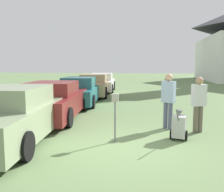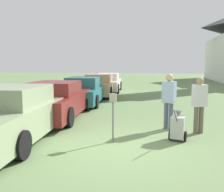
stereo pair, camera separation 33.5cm
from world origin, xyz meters
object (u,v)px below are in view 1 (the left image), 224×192
object	(u,v)px
parked_car_maroon	(54,101)
parked_car_teal	(80,91)
parked_car_sage	(14,115)
equipment_cart	(179,126)
parking_meter	(115,108)
person_worker	(168,98)
parked_car_white	(102,83)
person_supervisor	(199,101)
parked_car_tan	(94,86)

from	to	relation	value
parked_car_maroon	parked_car_teal	distance (m)	3.79
parked_car_sage	parked_car_teal	xyz separation A→B (m)	(0.00, 6.71, -0.03)
parked_car_sage	parked_car_maroon	distance (m)	2.92
parked_car_sage	equipment_cart	bearing A→B (deg)	2.45
parked_car_maroon	parked_car_teal	bearing A→B (deg)	84.40
equipment_cart	parking_meter	bearing A→B (deg)	-153.06
parked_car_teal	person_worker	world-z (taller)	person_worker
parked_car_maroon	person_worker	bearing A→B (deg)	-19.36
parked_car_maroon	parked_car_white	bearing A→B (deg)	84.41
parked_car_maroon	equipment_cart	distance (m)	5.13
parked_car_sage	person_worker	world-z (taller)	person_worker
equipment_cart	parked_car_teal	bearing A→B (deg)	139.47
parked_car_maroon	parked_car_white	distance (m)	10.18
equipment_cart	person_worker	bearing A→B (deg)	112.98
person_worker	person_supervisor	xyz separation A→B (m)	(0.90, -0.30, -0.05)
parked_car_maroon	equipment_cart	size ratio (longest dim) A/B	5.12
person_supervisor	person_worker	bearing A→B (deg)	-38.79
person_worker	parking_meter	bearing A→B (deg)	76.51
parked_car_sage	person_supervisor	distance (m)	5.50
parking_meter	person_supervisor	bearing A→B (deg)	29.22
parked_car_tan	equipment_cart	bearing A→B (deg)	-69.86
parking_meter	equipment_cart	size ratio (longest dim) A/B	1.33
parked_car_teal	equipment_cart	xyz separation A→B (m)	(4.59, -6.06, -0.28)
parking_meter	person_supervisor	xyz separation A→B (m)	(2.43, 1.36, 0.06)
parked_car_maroon	person_worker	world-z (taller)	person_worker
person_supervisor	parked_car_sage	bearing A→B (deg)	-3.98
parked_car_maroon	parking_meter	size ratio (longest dim) A/B	3.86
parked_car_sage	parked_car_maroon	xyz separation A→B (m)	(-0.00, 2.92, -0.02)
equipment_cart	parked_car_tan	bearing A→B (deg)	128.02
parked_car_sage	person_supervisor	size ratio (longest dim) A/B	3.11
parked_car_sage	person_worker	distance (m)	4.76
parked_car_sage	parked_car_white	distance (m)	13.10
parked_car_maroon	person_supervisor	bearing A→B (deg)	-20.17
parked_car_white	person_worker	bearing A→B (deg)	-74.37
parked_car_tan	person_supervisor	world-z (taller)	person_supervisor
parking_meter	parked_car_tan	bearing A→B (deg)	105.86
parking_meter	parked_car_white	bearing A→B (deg)	102.41
parked_car_sage	parked_car_white	world-z (taller)	parked_car_sage
parked_car_tan	person_supervisor	distance (m)	10.12
parked_car_tan	person_worker	distance (m)	9.42
parked_car_tan	parking_meter	xyz separation A→B (m)	(2.84, -10.00, 0.23)
parked_car_tan	equipment_cart	xyz separation A→B (m)	(4.60, -9.54, -0.32)
person_worker	person_supervisor	bearing A→B (deg)	-169.25
parked_car_tan	parking_meter	world-z (taller)	parked_car_tan
parked_car_white	equipment_cart	world-z (taller)	parked_car_white
parked_car_sage	parked_car_tan	xyz separation A→B (m)	(-0.00, 10.19, -0.00)
parked_car_white	person_worker	world-z (taller)	person_worker
person_supervisor	equipment_cart	xyz separation A→B (m)	(-0.67, -0.90, -0.60)
parked_car_teal	person_worker	distance (m)	6.54
parked_car_sage	equipment_cart	size ratio (longest dim) A/B	5.37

